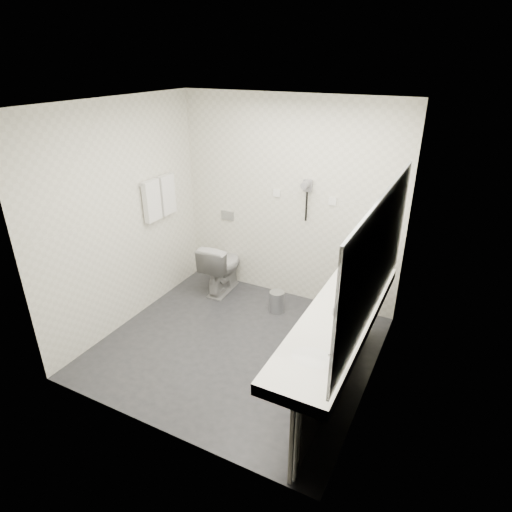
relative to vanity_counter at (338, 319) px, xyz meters
The scene contains 30 objects.
floor 1.39m from the vanity_counter, 169.92° to the left, with size 2.80×2.80×0.00m, color #2A2B30.
ceiling 2.05m from the vanity_counter, 169.92° to the left, with size 2.80×2.80×0.00m, color white.
wall_back 1.93m from the vanity_counter, 126.87° to the left, with size 2.80×2.80×0.00m, color white.
wall_front 1.64m from the vanity_counter, 135.64° to the right, with size 2.80×2.80×0.00m, color white.
wall_left 2.57m from the vanity_counter, behind, with size 2.60×2.60×0.00m, color white.
wall_right 0.56m from the vanity_counter, 36.03° to the left, with size 2.60×2.60×0.00m, color white.
vanity_counter is the anchor object (origin of this frame).
vanity_panel 0.43m from the vanity_counter, ahead, with size 0.03×2.15×0.75m, color gray.
vanity_post_near 1.12m from the vanity_counter, 86.97° to the right, with size 0.06×0.06×0.75m, color silver.
vanity_post_far 1.12m from the vanity_counter, 86.97° to the left, with size 0.06×0.06×0.75m, color silver.
mirror 0.70m from the vanity_counter, ahead, with size 0.02×2.20×1.05m, color #B2BCC6.
basin_near 0.65m from the vanity_counter, 90.00° to the right, with size 0.40×0.31×0.05m, color white.
basin_far 0.65m from the vanity_counter, 90.00° to the left, with size 0.40×0.31×0.05m, color white.
faucet_near 0.69m from the vanity_counter, 73.30° to the right, with size 0.04×0.04×0.15m, color silver.
faucet_far 0.69m from the vanity_counter, 73.30° to the left, with size 0.04×0.04×0.15m, color silver.
soap_bottle_a 0.11m from the vanity_counter, 138.92° to the right, with size 0.05×0.05×0.12m, color beige.
glass_left 0.36m from the vanity_counter, 70.17° to the left, with size 0.06×0.06×0.12m, color silver.
glass_right 0.43m from the vanity_counter, 63.93° to the left, with size 0.05×0.05×0.10m, color silver.
toilet 2.29m from the vanity_counter, 148.09° to the left, with size 0.39×0.69×0.69m, color white.
flush_plate 2.48m from the vanity_counter, 143.06° to the left, with size 0.18×0.02×0.12m, color #B2B5BA.
pedal_bin 1.61m from the vanity_counter, 135.17° to the left, with size 0.18×0.18×0.26m, color #B2B5BA.
bin_lid 1.56m from the vanity_counter, 135.17° to the left, with size 0.18×0.18×0.01m, color #B2B5BA.
towel_rail 2.69m from the vanity_counter, 163.14° to the left, with size 0.02×0.02×0.62m, color silver.
towel_near 2.59m from the vanity_counter, 166.10° to the left, with size 0.07×0.24×0.48m, color white.
towel_far 2.67m from the vanity_counter, 160.15° to the left, with size 0.07×0.24×0.48m, color white.
dryer_cradle 1.85m from the vanity_counter, 120.76° to the left, with size 0.10×0.04×0.14m, color gray.
dryer_barrel 1.81m from the vanity_counter, 122.01° to the left, with size 0.08×0.08×0.14m, color gray.
dryer_cord 1.76m from the vanity_counter, 121.02° to the left, with size 0.02×0.02×0.35m, color black.
switch_plate_a 2.04m from the vanity_counter, 130.59° to the left, with size 0.09×0.02×0.09m, color white.
switch_plate_b 1.69m from the vanity_counter, 111.13° to the left, with size 0.09×0.02×0.09m, color white.
Camera 1 is at (1.91, -3.30, 2.87)m, focal length 30.19 mm.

